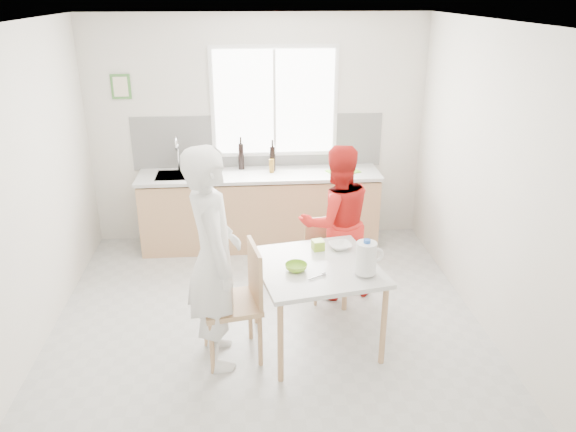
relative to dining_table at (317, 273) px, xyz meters
name	(u,v)px	position (x,y,z in m)	size (l,w,h in m)	color
ground	(268,333)	(-0.42, 0.15, -0.69)	(4.50, 4.50, 0.00)	#B7B7B2
room_shell	(266,161)	(-0.42, 0.15, 0.96)	(4.50, 4.50, 4.50)	silver
window	(274,102)	(-0.22, 2.38, 1.01)	(1.50, 0.06, 1.30)	white
backsplash	(258,142)	(-0.42, 2.39, 0.54)	(3.00, 0.02, 0.65)	white
picture_frame	(121,87)	(-1.97, 2.39, 1.21)	(0.22, 0.03, 0.28)	#46843C
kitchen_counter	(260,213)	(-0.42, 2.10, -0.27)	(2.84, 0.64, 1.37)	tan
dining_table	(317,273)	(0.00, 0.00, 0.00)	(1.17, 1.17, 0.77)	silver
chair_left	(240,297)	(-0.66, -0.13, -0.13)	(0.55, 0.55, 1.01)	tan
chair_far	(324,254)	(0.19, 0.86, -0.25)	(0.43, 0.43, 0.80)	tan
person_white	(214,259)	(-0.86, -0.16, 0.25)	(0.69, 0.45, 1.88)	white
person_red	(336,222)	(0.30, 0.86, 0.10)	(0.77, 0.60, 1.58)	red
bowl_green	(296,267)	(-0.19, -0.09, 0.11)	(0.19, 0.19, 0.06)	#81BB2B
bowl_white	(340,246)	(0.25, 0.30, 0.10)	(0.20, 0.20, 0.05)	white
milk_jug	(367,258)	(0.37, -0.21, 0.24)	(0.23, 0.17, 0.30)	white
green_box	(318,245)	(0.05, 0.29, 0.12)	(0.10, 0.10, 0.09)	#8EB82A
spoon	(316,277)	(-0.04, -0.23, 0.09)	(0.01, 0.01, 0.16)	#A5A5AA
cutting_board	(343,171)	(0.58, 2.07, 0.24)	(0.35, 0.25, 0.01)	#7ACF2F
wine_bottle_a	(241,156)	(-0.63, 2.28, 0.39)	(0.07, 0.07, 0.32)	black
wine_bottle_b	(272,158)	(-0.26, 2.19, 0.38)	(0.07, 0.07, 0.30)	black
jar_amber	(272,166)	(-0.27, 2.12, 0.31)	(0.06, 0.06, 0.16)	olive
soap_bottle	(209,163)	(-1.01, 2.25, 0.33)	(0.09, 0.09, 0.20)	#999999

